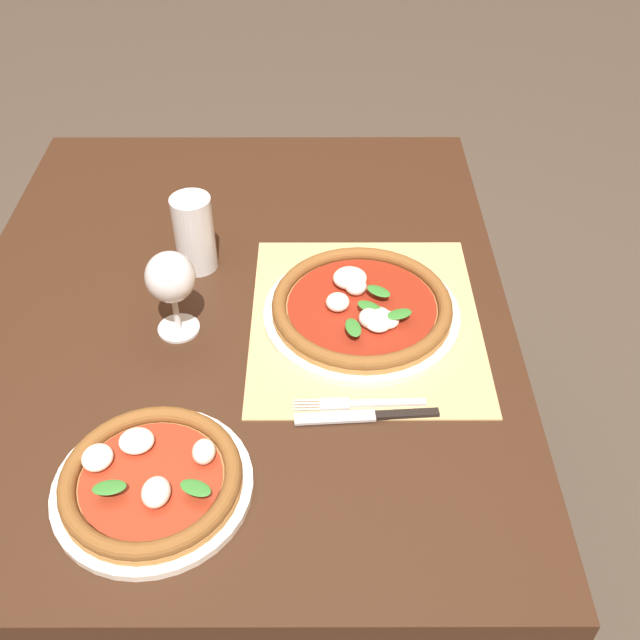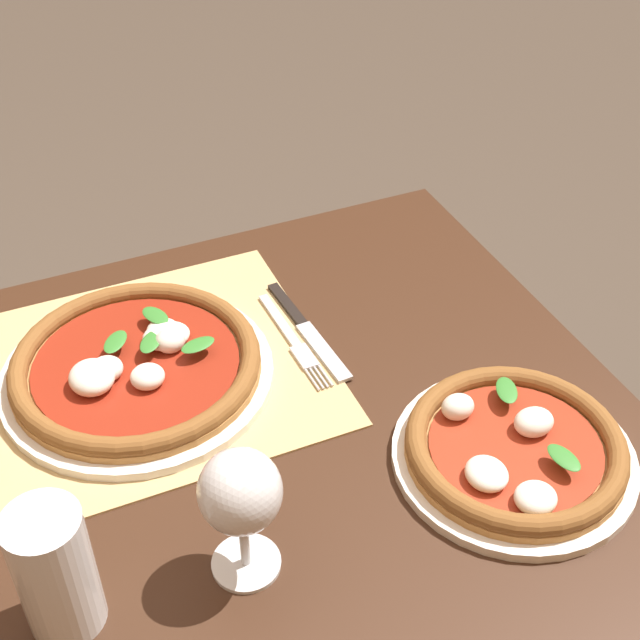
% 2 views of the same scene
% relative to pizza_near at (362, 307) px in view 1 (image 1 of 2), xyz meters
% --- Properties ---
extents(ground_plane, '(24.00, 24.00, 0.00)m').
position_rel_pizza_near_xyz_m(ground_plane, '(0.04, 0.22, -0.76)').
color(ground_plane, '#473D33').
extents(dining_table, '(1.17, 0.95, 0.74)m').
position_rel_pizza_near_xyz_m(dining_table, '(0.04, 0.22, -0.13)').
color(dining_table, '#382114').
rests_on(dining_table, ground).
extents(paper_placemat, '(0.44, 0.39, 0.00)m').
position_rel_pizza_near_xyz_m(paper_placemat, '(-0.01, -0.01, -0.02)').
color(paper_placemat, tan).
rests_on(paper_placemat, dining_table).
extents(pizza_near, '(0.33, 0.33, 0.05)m').
position_rel_pizza_near_xyz_m(pizza_near, '(0.00, 0.00, 0.00)').
color(pizza_near, silver).
rests_on(pizza_near, paper_placemat).
extents(pizza_far, '(0.27, 0.27, 0.05)m').
position_rel_pizza_near_xyz_m(pizza_far, '(-0.35, 0.30, -0.00)').
color(pizza_far, silver).
rests_on(pizza_far, dining_table).
extents(wine_glass, '(0.08, 0.08, 0.16)m').
position_rel_pizza_near_xyz_m(wine_glass, '(-0.03, 0.31, 0.08)').
color(wine_glass, silver).
rests_on(wine_glass, dining_table).
extents(pint_glass, '(0.07, 0.07, 0.15)m').
position_rel_pizza_near_xyz_m(pint_glass, '(0.14, 0.29, 0.05)').
color(pint_glass, silver).
rests_on(pint_glass, dining_table).
extents(fork, '(0.02, 0.20, 0.00)m').
position_rel_pizza_near_xyz_m(fork, '(-0.20, 0.01, -0.02)').
color(fork, '#B7B7BC').
rests_on(fork, paper_placemat).
extents(knife, '(0.03, 0.22, 0.01)m').
position_rel_pizza_near_xyz_m(knife, '(-0.22, 0.00, -0.02)').
color(knife, black).
rests_on(knife, paper_placemat).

